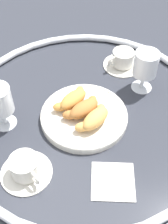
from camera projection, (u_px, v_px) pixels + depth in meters
ground_plane at (85, 112)px, 0.91m from camera, size 2.20×2.20×0.00m
table_chrome_rim at (85, 110)px, 0.90m from camera, size 0.79×0.79×0.02m
pastry_plate at (84, 116)px, 0.89m from camera, size 0.26×0.26×0.02m
croissant_large at (95, 118)px, 0.84m from camera, size 0.14×0.07×0.04m
croissant_small at (83, 108)px, 0.87m from camera, size 0.13×0.09×0.04m
croissant_extra at (72, 99)px, 0.89m from camera, size 0.14×0.07×0.04m
coffee_cup_near at (122, 60)px, 1.04m from camera, size 0.14×0.14×0.06m
coffee_cup_far at (25, 168)px, 0.75m from camera, size 0.14×0.14×0.06m
juice_glass_left at (146, 66)px, 0.92m from camera, size 0.08×0.08×0.14m
folded_napkin at (113, 181)px, 0.75m from camera, size 0.15×0.15×0.01m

